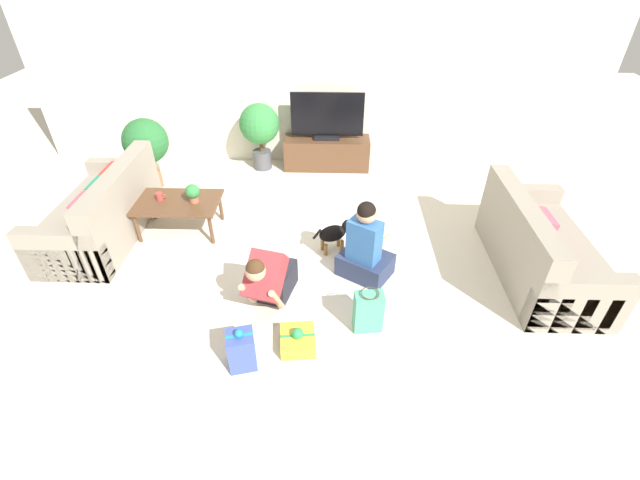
{
  "coord_description": "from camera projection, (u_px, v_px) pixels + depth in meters",
  "views": [
    {
      "loc": [
        0.26,
        -3.7,
        3.0
      ],
      "look_at": [
        0.14,
        -0.2,
        0.45
      ],
      "focal_mm": 24.0,
      "sensor_mm": 36.0,
      "label": 1
    }
  ],
  "objects": [
    {
      "name": "ground_plane",
      "position": [
        308.0,
        262.0,
        4.76
      ],
      "size": [
        16.0,
        16.0,
        0.0
      ],
      "primitive_type": "plane",
      "color": "beige"
    },
    {
      "name": "wall_back",
      "position": [
        316.0,
        76.0,
        6.12
      ],
      "size": [
        8.4,
        0.06,
        2.6
      ],
      "color": "silver",
      "rests_on": "ground_plane"
    },
    {
      "name": "sofa_left",
      "position": [
        103.0,
        213.0,
        5.0
      ],
      "size": [
        0.85,
        1.74,
        0.85
      ],
      "rotation": [
        0.0,
        0.0,
        -1.57
      ],
      "color": "gray",
      "rests_on": "ground_plane"
    },
    {
      "name": "sofa_right",
      "position": [
        539.0,
        250.0,
        4.45
      ],
      "size": [
        0.85,
        1.74,
        0.85
      ],
      "rotation": [
        0.0,
        0.0,
        1.57
      ],
      "color": "gray",
      "rests_on": "ground_plane"
    },
    {
      "name": "coffee_table",
      "position": [
        178.0,
        204.0,
        5.05
      ],
      "size": [
        0.98,
        0.63,
        0.41
      ],
      "color": "brown",
      "rests_on": "ground_plane"
    },
    {
      "name": "tv_console",
      "position": [
        327.0,
        153.0,
        6.52
      ],
      "size": [
        1.28,
        0.41,
        0.47
      ],
      "color": "brown",
      "rests_on": "ground_plane"
    },
    {
      "name": "tv",
      "position": [
        327.0,
        119.0,
        6.21
      ],
      "size": [
        1.06,
        0.2,
        0.68
      ],
      "color": "black",
      "rests_on": "tv_console"
    },
    {
      "name": "potted_plant_back_left",
      "position": [
        260.0,
        128.0,
        6.27
      ],
      "size": [
        0.58,
        0.58,
        1.0
      ],
      "color": "#4C4C51",
      "rests_on": "ground_plane"
    },
    {
      "name": "potted_plant_corner_left",
      "position": [
        146.0,
        143.0,
        5.78
      ],
      "size": [
        0.61,
        0.61,
        0.99
      ],
      "color": "#A36042",
      "rests_on": "ground_plane"
    },
    {
      "name": "person_kneeling",
      "position": [
        270.0,
        278.0,
        4.06
      ],
      "size": [
        0.49,
        0.78,
        0.74
      ],
      "rotation": [
        0.0,
        0.0,
        -0.26
      ],
      "color": "#23232D",
      "rests_on": "ground_plane"
    },
    {
      "name": "person_sitting",
      "position": [
        365.0,
        249.0,
        4.39
      ],
      "size": [
        0.65,
        0.62,
        0.91
      ],
      "rotation": [
        0.0,
        0.0,
        2.58
      ],
      "color": "#283351",
      "rests_on": "ground_plane"
    },
    {
      "name": "dog",
      "position": [
        337.0,
        232.0,
        4.81
      ],
      "size": [
        0.5,
        0.3,
        0.36
      ],
      "rotation": [
        0.0,
        0.0,
        1.97
      ],
      "color": "black",
      "rests_on": "ground_plane"
    },
    {
      "name": "gift_box_a",
      "position": [
        298.0,
        340.0,
        3.77
      ],
      "size": [
        0.34,
        0.37,
        0.2
      ],
      "rotation": [
        0.0,
        0.0,
        0.11
      ],
      "color": "yellow",
      "rests_on": "ground_plane"
    },
    {
      "name": "gift_box_b",
      "position": [
        241.0,
        350.0,
        3.54
      ],
      "size": [
        0.27,
        0.26,
        0.41
      ],
      "rotation": [
        0.0,
        0.0,
        0.25
      ],
      "color": "#3D51BC",
      "rests_on": "ground_plane"
    },
    {
      "name": "gift_bag_a",
      "position": [
        368.0,
        311.0,
        3.85
      ],
      "size": [
        0.28,
        0.19,
        0.44
      ],
      "rotation": [
        0.0,
        0.0,
        0.13
      ],
      "color": "#4CA384",
      "rests_on": "ground_plane"
    },
    {
      "name": "mug",
      "position": [
        160.0,
        196.0,
        5.03
      ],
      "size": [
        0.12,
        0.08,
        0.09
      ],
      "color": "#B23D38",
      "rests_on": "coffee_table"
    },
    {
      "name": "tabletop_plant",
      "position": [
        193.0,
        193.0,
        4.95
      ],
      "size": [
        0.17,
        0.17,
        0.22
      ],
      "color": "#A36042",
      "rests_on": "coffee_table"
    }
  ]
}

